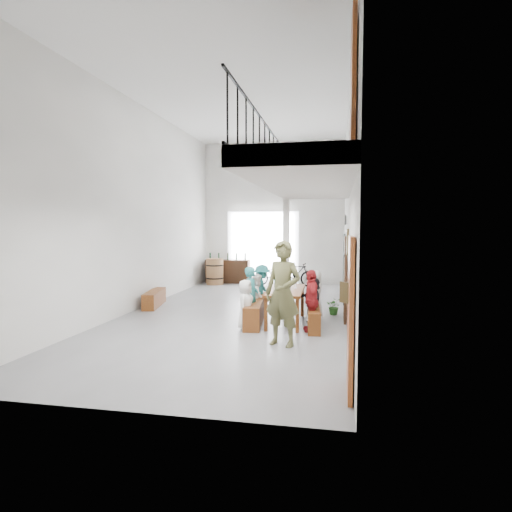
% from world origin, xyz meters
% --- Properties ---
extents(floor, '(12.00, 12.00, 0.00)m').
position_xyz_m(floor, '(0.00, 0.00, 0.00)').
color(floor, slate).
rests_on(floor, ground).
extents(room_walls, '(12.00, 12.00, 12.00)m').
position_xyz_m(room_walls, '(0.00, 0.00, 3.55)').
color(room_walls, white).
rests_on(room_walls, ground).
extents(gateway_portal, '(2.80, 0.08, 2.80)m').
position_xyz_m(gateway_portal, '(-0.40, 5.94, 1.40)').
color(gateway_portal, white).
rests_on(gateway_portal, ground).
extents(right_wall_decor, '(0.07, 8.28, 5.07)m').
position_xyz_m(right_wall_decor, '(2.70, -1.87, 1.74)').
color(right_wall_decor, '#99421D').
rests_on(right_wall_decor, ground).
extents(balcony, '(1.52, 5.62, 4.00)m').
position_xyz_m(balcony, '(1.98, -3.13, 2.96)').
color(balcony, silver).
rests_on(balcony, ground).
extents(tasting_table, '(0.83, 1.95, 0.79)m').
position_xyz_m(tasting_table, '(1.36, -0.95, 0.71)').
color(tasting_table, brown).
rests_on(tasting_table, ground).
extents(bench_inner, '(0.60, 2.28, 0.52)m').
position_xyz_m(bench_inner, '(0.63, -0.89, 0.26)').
color(bench_inner, brown).
rests_on(bench_inner, ground).
extents(bench_wall, '(0.42, 2.01, 0.46)m').
position_xyz_m(bench_wall, '(2.00, -1.04, 0.23)').
color(bench_wall, brown).
rests_on(bench_wall, ground).
extents(tableware, '(0.43, 1.01, 0.35)m').
position_xyz_m(tableware, '(1.33, -0.97, 0.94)').
color(tableware, '#103217').
rests_on(tableware, tasting_table).
extents(side_bench, '(0.62, 1.57, 0.43)m').
position_xyz_m(side_bench, '(-2.50, 0.44, 0.22)').
color(side_bench, brown).
rests_on(side_bench, ground).
extents(oak_barrel, '(0.67, 0.67, 0.99)m').
position_xyz_m(oak_barrel, '(-2.11, 5.07, 0.49)').
color(oak_barrel, olive).
rests_on(oak_barrel, ground).
extents(serving_counter, '(1.72, 0.50, 0.90)m').
position_xyz_m(serving_counter, '(-1.75, 5.65, 0.45)').
color(serving_counter, '#3B2312').
rests_on(serving_counter, ground).
extents(counter_bottles, '(1.47, 0.16, 0.28)m').
position_xyz_m(counter_bottles, '(-1.75, 5.64, 1.04)').
color(counter_bottles, '#103217').
rests_on(counter_bottles, serving_counter).
extents(guest_left_a, '(0.38, 0.55, 1.08)m').
position_xyz_m(guest_left_a, '(0.57, -1.70, 0.54)').
color(guest_left_a, white).
rests_on(guest_left_a, ground).
extents(guest_left_b, '(0.37, 0.51, 1.31)m').
position_xyz_m(guest_left_b, '(0.61, -1.19, 0.66)').
color(guest_left_b, teal).
rests_on(guest_left_b, ground).
extents(guest_left_c, '(0.43, 0.55, 1.09)m').
position_xyz_m(guest_left_c, '(0.63, -0.60, 0.54)').
color(guest_left_c, white).
rests_on(guest_left_c, ground).
extents(guest_left_d, '(0.57, 0.87, 1.26)m').
position_xyz_m(guest_left_d, '(0.64, -0.04, 0.63)').
color(guest_left_d, teal).
rests_on(guest_left_d, ground).
extents(guest_right_a, '(0.47, 0.82, 1.31)m').
position_xyz_m(guest_right_a, '(1.98, -1.58, 0.66)').
color(guest_right_a, maroon).
rests_on(guest_right_a, ground).
extents(guest_right_b, '(0.64, 1.04, 1.07)m').
position_xyz_m(guest_right_b, '(1.98, -0.91, 0.54)').
color(guest_right_b, black).
rests_on(guest_right_b, ground).
extents(guest_right_c, '(0.51, 0.65, 1.18)m').
position_xyz_m(guest_right_c, '(1.99, -0.31, 0.59)').
color(guest_right_c, white).
rests_on(guest_right_c, ground).
extents(host_standing, '(0.84, 0.70, 1.97)m').
position_xyz_m(host_standing, '(1.53, -2.78, 0.98)').
color(host_standing, brown).
rests_on(host_standing, ground).
extents(potted_plant, '(0.40, 0.35, 0.43)m').
position_xyz_m(potted_plant, '(2.45, 0.22, 0.22)').
color(potted_plant, '#184A19').
rests_on(potted_plant, ground).
extents(bicycle_near, '(1.66, 0.93, 0.83)m').
position_xyz_m(bicycle_near, '(0.18, 5.30, 0.41)').
color(bicycle_near, black).
rests_on(bicycle_near, ground).
extents(bicycle_far, '(1.57, 0.62, 0.92)m').
position_xyz_m(bicycle_far, '(0.99, 5.10, 0.46)').
color(bicycle_far, black).
rests_on(bicycle_far, ground).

